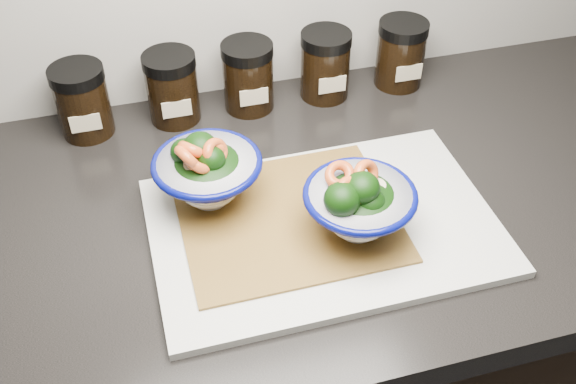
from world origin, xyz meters
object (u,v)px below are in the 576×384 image
object	(u,v)px
cutting_board	(323,226)
spice_jar_a	(82,101)
spice_jar_b	(172,88)
spice_jar_c	(248,76)
spice_jar_d	(325,65)
bowl_right	(358,205)
bowl_left	(207,172)
spice_jar_e	(401,53)

from	to	relation	value
cutting_board	spice_jar_a	world-z (taller)	spice_jar_a
spice_jar_b	spice_jar_c	size ratio (longest dim) A/B	1.00
cutting_board	spice_jar_a	bearing A→B (deg)	133.27
spice_jar_c	spice_jar_d	world-z (taller)	same
bowl_right	spice_jar_d	xyz separation A→B (m)	(0.06, 0.33, -0.01)
cutting_board	spice_jar_c	world-z (taller)	spice_jar_c
bowl_left	bowl_right	bearing A→B (deg)	-33.35
spice_jar_a	spice_jar_e	world-z (taller)	same
bowl_right	spice_jar_b	xyz separation A→B (m)	(-0.18, 0.33, -0.01)
bowl_right	spice_jar_e	size ratio (longest dim) A/B	1.27
cutting_board	spice_jar_c	bearing A→B (deg)	95.57
cutting_board	spice_jar_b	distance (m)	0.34
bowl_right	spice_jar_d	distance (m)	0.34
bowl_left	spice_jar_c	world-z (taller)	bowl_left
spice_jar_e	bowl_left	bearing A→B (deg)	-148.99
bowl_left	spice_jar_c	size ratio (longest dim) A/B	1.29
spice_jar_a	spice_jar_c	world-z (taller)	same
spice_jar_d	spice_jar_e	bearing A→B (deg)	0.00
bowl_right	spice_jar_d	size ratio (longest dim) A/B	1.27
bowl_right	spice_jar_e	distance (m)	0.39
spice_jar_d	bowl_right	bearing A→B (deg)	-101.02
spice_jar_b	spice_jar_e	size ratio (longest dim) A/B	1.00
spice_jar_c	spice_jar_d	bearing A→B (deg)	0.00
cutting_board	bowl_left	xyz separation A→B (m)	(-0.14, 0.08, 0.06)
spice_jar_c	spice_jar_e	bearing A→B (deg)	0.00
spice_jar_a	bowl_right	bearing A→B (deg)	-46.06
cutting_board	bowl_right	size ratio (longest dim) A/B	3.13
bowl_right	cutting_board	bearing A→B (deg)	140.23
spice_jar_e	spice_jar_b	bearing A→B (deg)	180.00
spice_jar_a	spice_jar_b	distance (m)	0.14
cutting_board	spice_jar_c	size ratio (longest dim) A/B	3.98
spice_jar_a	spice_jar_b	xyz separation A→B (m)	(0.14, 0.00, 0.00)
spice_jar_b	spice_jar_c	world-z (taller)	same
cutting_board	spice_jar_a	size ratio (longest dim) A/B	3.98
cutting_board	spice_jar_d	distance (m)	0.32
cutting_board	spice_jar_c	xyz separation A→B (m)	(-0.03, 0.30, 0.05)
bowl_left	bowl_right	size ratio (longest dim) A/B	1.02
bowl_left	spice_jar_d	distance (m)	0.32
spice_jar_c	spice_jar_e	world-z (taller)	same
bowl_left	bowl_right	world-z (taller)	same
bowl_left	spice_jar_d	world-z (taller)	bowl_left
cutting_board	spice_jar_e	distance (m)	0.38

